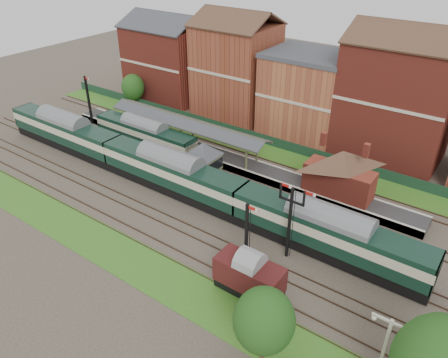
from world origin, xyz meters
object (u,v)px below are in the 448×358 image
Objects in this scene: dmu_train at (171,172)px; goods_van_a at (249,276)px; semaphore_bracket at (290,218)px; platform_railcar at (145,134)px; signal_box at (203,164)px.

dmu_train reaches higher than goods_van_a.
semaphore_bracket is 6.98m from goods_van_a.
platform_railcar reaches higher than goods_van_a.
dmu_train is 9.96× the size of goods_van_a.
dmu_train is (-17.40, 2.50, -1.91)m from semaphore_bracket.
platform_railcar is at bearing 150.90° from goods_van_a.
dmu_train is 12.61m from platform_railcar.
semaphore_bracket is at bearing -8.18° from dmu_train.
platform_railcar is at bearing 162.30° from semaphore_bracket.
signal_box is at bearing 159.08° from semaphore_bracket.
semaphore_bracket reaches higher than signal_box.
signal_box reaches higher than goods_van_a.
goods_van_a is (-0.35, -6.50, -2.52)m from semaphore_bracket.
semaphore_bracket reaches higher than dmu_train.
dmu_train is at bearing 171.82° from semaphore_bracket.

